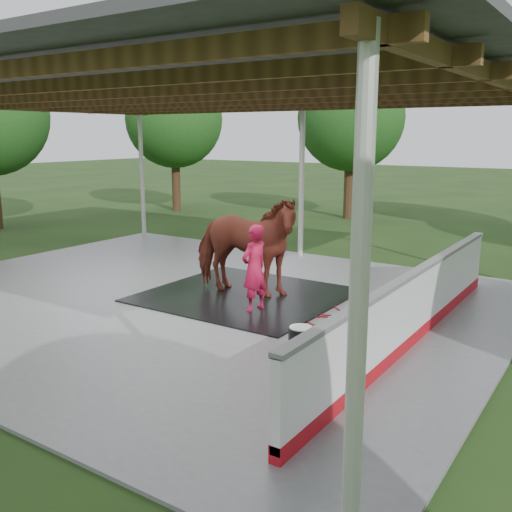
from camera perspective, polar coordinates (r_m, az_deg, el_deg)
The scene contains 12 objects.
ground at distance 11.39m, azimuth -7.23°, elevation -4.28°, with size 100.00×100.00×0.00m, color #1E3814.
concrete_slab at distance 11.39m, azimuth -7.23°, elevation -4.16°, with size 12.00×10.00×0.05m, color slate.
pavilion_structure at distance 10.97m, azimuth -7.80°, elevation 16.03°, with size 12.60×10.60×4.05m.
dasher_board at distance 9.02m, azimuth 15.48°, elevation -5.12°, with size 0.16×8.00×1.15m.
tree_belt at distance 11.46m, azimuth -3.53°, elevation 15.05°, with size 28.00×28.00×5.80m.
rubber_mat at distance 11.35m, azimuth -1.16°, elevation -3.91°, with size 3.67×3.44×0.03m, color black.
horse at distance 11.12m, azimuth -1.18°, elevation 1.07°, with size 1.07×2.35×1.98m, color maroon.
handler at distance 10.20m, azimuth -0.17°, elevation -1.23°, with size 0.58×0.38×1.58m, color #B11237.
wash_bucket at distance 8.59m, azimuth 4.50°, elevation -8.14°, with size 0.37×0.37×0.34m.
soap_bottle_a at distance 9.69m, azimuth 9.08°, elevation -6.06°, with size 0.12×0.12×0.30m, color silver.
soap_bottle_b at distance 9.52m, azimuth 7.48°, elevation -6.61°, with size 0.10×0.10×0.22m, color #338CD8.
hose_coil at distance 10.61m, azimuth 8.45°, elevation -5.21°, with size 1.67×1.92×0.02m.
Camera 1 is at (7.20, -8.23, 3.19)m, focal length 40.00 mm.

